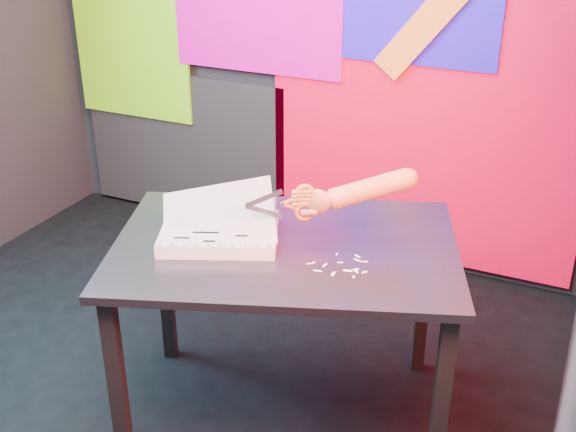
% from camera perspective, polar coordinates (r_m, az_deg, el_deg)
% --- Properties ---
extents(room, '(3.01, 3.01, 2.71)m').
position_cam_1_polar(room, '(2.45, -13.15, 11.69)').
color(room, black).
rests_on(room, ground).
extents(backdrop, '(2.88, 0.05, 2.08)m').
position_cam_1_polar(backdrop, '(3.75, 1.94, 10.94)').
color(backdrop, red).
rests_on(backdrop, ground).
extents(work_table, '(1.38, 1.15, 0.75)m').
position_cam_1_polar(work_table, '(2.54, -0.22, -4.04)').
color(work_table, black).
rests_on(work_table, ground).
extents(printout_stack, '(0.49, 0.43, 0.21)m').
position_cam_1_polar(printout_stack, '(2.52, -5.43, -1.33)').
color(printout_stack, silver).
rests_on(printout_stack, work_table).
extents(scissors, '(0.21, 0.14, 0.14)m').
position_cam_1_polar(scissors, '(2.45, 0.95, 1.05)').
color(scissors, silver).
rests_on(scissors, printout_stack).
extents(hand_forearm, '(0.37, 0.26, 0.15)m').
position_cam_1_polar(hand_forearm, '(2.47, 5.78, 1.97)').
color(hand_forearm, brown).
rests_on(hand_forearm, work_table).
extents(paper_clippings, '(0.20, 0.17, 0.00)m').
position_cam_1_polar(paper_clippings, '(2.36, 4.39, -4.03)').
color(paper_clippings, white).
rests_on(paper_clippings, work_table).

